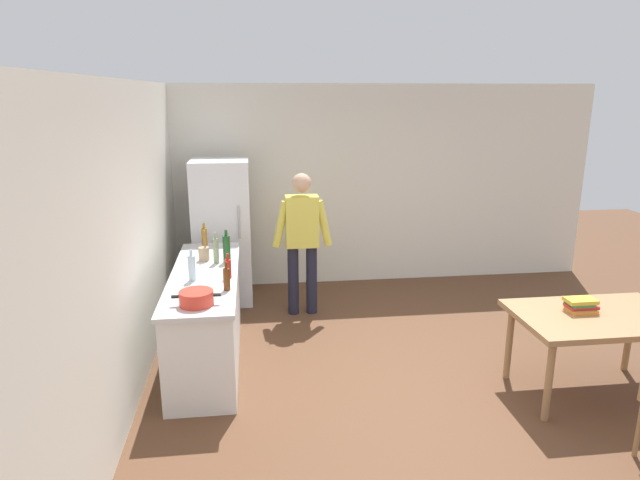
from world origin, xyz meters
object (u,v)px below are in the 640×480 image
(person, at_px, (302,235))
(bottle_vinegar_tall, at_px, (216,250))
(cooking_pot, at_px, (196,298))
(book_stack, at_px, (581,305))
(dining_table, at_px, (597,323))
(refrigerator, at_px, (222,232))
(bottle_beer_brown, at_px, (227,279))
(bottle_wine_green, at_px, (227,248))
(bottle_oil_amber, at_px, (204,237))
(utensil_jar, at_px, (204,253))
(bottle_water_clear, at_px, (192,268))
(bottle_sauce_red, at_px, (228,268))

(person, distance_m, bottle_vinegar_tall, 1.21)
(cooking_pot, bearing_deg, book_stack, -3.39)
(dining_table, bearing_deg, refrigerator, 140.71)
(cooking_pot, bearing_deg, bottle_beer_brown, 53.74)
(person, xyz_separation_m, bottle_beer_brown, (-0.81, -1.56, 0.03))
(bottle_wine_green, bearing_deg, bottle_oil_amber, 114.22)
(bottle_beer_brown, distance_m, book_stack, 3.09)
(refrigerator, height_order, book_stack, refrigerator)
(utensil_jar, xyz_separation_m, bottle_oil_amber, (-0.03, 0.51, 0.04))
(bottle_water_clear, distance_m, bottle_vinegar_tall, 0.55)
(bottle_vinegar_tall, relative_size, bottle_beer_brown, 1.23)
(person, height_order, book_stack, person)
(refrigerator, bearing_deg, bottle_wine_green, -85.15)
(bottle_oil_amber, relative_size, bottle_vinegar_tall, 0.88)
(utensil_jar, xyz_separation_m, bottle_water_clear, (-0.06, -0.63, 0.05))
(dining_table, height_order, cooking_pot, cooking_pot)
(bottle_oil_amber, xyz_separation_m, book_stack, (3.34, -1.96, -0.21))
(book_stack, bearing_deg, bottle_sauce_red, 164.45)
(bottle_oil_amber, xyz_separation_m, bottle_water_clear, (-0.03, -1.15, 0.01))
(bottle_water_clear, distance_m, bottle_beer_brown, 0.44)
(person, height_order, bottle_oil_amber, person)
(refrigerator, xyz_separation_m, bottle_beer_brown, (0.14, -2.11, 0.11))
(bottle_water_clear, bearing_deg, dining_table, -14.24)
(bottle_wine_green, bearing_deg, person, 40.43)
(cooking_pot, relative_size, utensil_jar, 1.25)
(dining_table, bearing_deg, bottle_beer_brown, 169.45)
(person, height_order, cooking_pot, person)
(cooking_pot, distance_m, bottle_beer_brown, 0.40)
(dining_table, bearing_deg, bottle_sauce_red, 163.78)
(person, xyz_separation_m, bottle_oil_amber, (-1.11, -0.12, 0.04))
(person, distance_m, bottle_oil_amber, 1.12)
(refrigerator, distance_m, book_stack, 4.12)
(bottle_beer_brown, relative_size, book_stack, 0.96)
(bottle_water_clear, relative_size, bottle_vinegar_tall, 0.94)
(bottle_oil_amber, height_order, book_stack, bottle_oil_amber)
(utensil_jar, relative_size, bottle_oil_amber, 1.14)
(person, height_order, bottle_wine_green, person)
(bottle_water_clear, bearing_deg, utensil_jar, 84.70)
(refrigerator, distance_m, dining_table, 4.27)
(bottle_sauce_red, bearing_deg, refrigerator, 94.43)
(dining_table, bearing_deg, utensil_jar, 156.10)
(person, height_order, bottle_beer_brown, person)
(cooking_pot, height_order, utensil_jar, utensil_jar)
(bottle_oil_amber, bearing_deg, person, 5.92)
(dining_table, relative_size, utensil_jar, 4.37)
(utensil_jar, relative_size, bottle_beer_brown, 1.23)
(person, bearing_deg, bottle_sauce_red, -123.51)
(utensil_jar, height_order, bottle_vinegar_tall, same)
(bottle_beer_brown, bearing_deg, bottle_oil_amber, 101.77)
(book_stack, bearing_deg, utensil_jar, 156.39)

